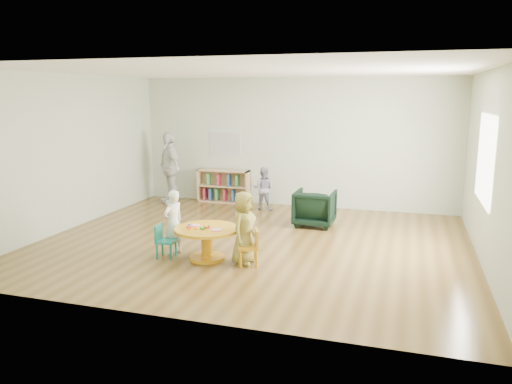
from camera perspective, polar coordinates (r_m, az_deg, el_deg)
room at (r=8.03m, az=-0.27°, el=7.23°), size 7.10×7.00×2.80m
activity_table at (r=7.51m, az=-5.65°, el=-5.20°), size 0.96×0.96×0.53m
kid_chair_left at (r=7.69m, az=-10.50°, el=-5.39°), size 0.30×0.30×0.51m
kid_chair_right at (r=7.24m, az=-0.60°, el=-6.17°), size 0.37×0.37×0.53m
bookshelf at (r=11.44m, az=-3.75°, el=0.66°), size 1.20×0.30×0.75m
alphabet_poster at (r=11.41m, az=-3.52°, el=5.63°), size 0.74×0.01×0.54m
armchair at (r=9.42m, az=6.73°, el=-1.83°), size 0.74×0.76×0.68m
child_left at (r=7.79m, az=-9.44°, el=-3.43°), size 0.36×0.43×1.00m
child_right at (r=7.24m, az=-1.42°, el=-4.10°), size 0.40×0.56×1.07m
toddler at (r=10.62m, az=0.86°, el=0.39°), size 0.45×0.36×0.92m
adult_caretaker at (r=11.44m, az=-9.87°, el=2.75°), size 0.97×0.92×1.61m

